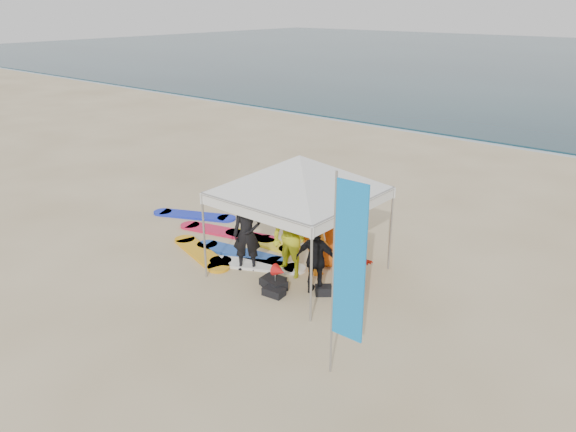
{
  "coord_description": "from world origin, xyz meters",
  "views": [
    {
      "loc": [
        7.89,
        -7.05,
        6.03
      ],
      "look_at": [
        -0.12,
        2.6,
        1.2
      ],
      "focal_mm": 35.0,
      "sensor_mm": 36.0,
      "label": 1
    }
  ],
  "objects_px": {
    "surfboard_spread": "(228,242)",
    "person_orange_b": "(332,236)",
    "person_orange_a": "(317,238)",
    "person_seated": "(357,268)",
    "person_black_a": "(247,234)",
    "person_black_b": "(317,260)",
    "person_yellow": "(289,239)",
    "canopy_tent": "(299,156)",
    "marker_pennant": "(279,271)",
    "feather_flag": "(348,265)"
  },
  "relations": [
    {
      "from": "person_yellow",
      "to": "feather_flag",
      "type": "bearing_deg",
      "value": -33.9
    },
    {
      "from": "person_black_b",
      "to": "person_black_a",
      "type": "bearing_deg",
      "value": -16.23
    },
    {
      "from": "person_black_a",
      "to": "person_black_b",
      "type": "height_order",
      "value": "person_black_a"
    },
    {
      "from": "person_orange_a",
      "to": "person_yellow",
      "type": "bearing_deg",
      "value": 67.57
    },
    {
      "from": "person_black_a",
      "to": "surfboard_spread",
      "type": "height_order",
      "value": "person_black_a"
    },
    {
      "from": "feather_flag",
      "to": "person_black_a",
      "type": "bearing_deg",
      "value": 154.27
    },
    {
      "from": "person_black_a",
      "to": "person_yellow",
      "type": "xyz_separation_m",
      "value": [
        0.98,
        0.38,
        0.03
      ]
    },
    {
      "from": "person_yellow",
      "to": "person_black_a",
      "type": "bearing_deg",
      "value": -155.98
    },
    {
      "from": "person_black_a",
      "to": "marker_pennant",
      "type": "relative_size",
      "value": 2.83
    },
    {
      "from": "person_orange_a",
      "to": "person_seated",
      "type": "relative_size",
      "value": 1.85
    },
    {
      "from": "person_black_a",
      "to": "person_orange_b",
      "type": "xyz_separation_m",
      "value": [
        1.45,
        1.42,
        -0.11
      ]
    },
    {
      "from": "feather_flag",
      "to": "surfboard_spread",
      "type": "distance_m",
      "value": 6.6
    },
    {
      "from": "person_yellow",
      "to": "person_seated",
      "type": "relative_size",
      "value": 1.93
    },
    {
      "from": "person_black_b",
      "to": "canopy_tent",
      "type": "xyz_separation_m",
      "value": [
        -0.91,
        0.52,
        2.05
      ]
    },
    {
      "from": "person_yellow",
      "to": "person_orange_b",
      "type": "xyz_separation_m",
      "value": [
        0.47,
        1.04,
        -0.14
      ]
    },
    {
      "from": "person_black_a",
      "to": "person_yellow",
      "type": "bearing_deg",
      "value": -17.18
    },
    {
      "from": "canopy_tent",
      "to": "surfboard_spread",
      "type": "xyz_separation_m",
      "value": [
        -2.52,
        0.16,
        -2.81
      ]
    },
    {
      "from": "person_orange_a",
      "to": "person_orange_b",
      "type": "distance_m",
      "value": 0.55
    },
    {
      "from": "canopy_tent",
      "to": "marker_pennant",
      "type": "height_order",
      "value": "canopy_tent"
    },
    {
      "from": "person_orange_b",
      "to": "person_seated",
      "type": "distance_m",
      "value": 1.26
    },
    {
      "from": "person_orange_b",
      "to": "feather_flag",
      "type": "bearing_deg",
      "value": 104.66
    },
    {
      "from": "person_orange_a",
      "to": "person_black_b",
      "type": "relative_size",
      "value": 1.13
    },
    {
      "from": "person_seated",
      "to": "feather_flag",
      "type": "bearing_deg",
      "value": -149.15
    },
    {
      "from": "surfboard_spread",
      "to": "person_orange_a",
      "type": "bearing_deg",
      "value": 1.78
    },
    {
      "from": "person_yellow",
      "to": "person_black_b",
      "type": "bearing_deg",
      "value": -12.1
    },
    {
      "from": "canopy_tent",
      "to": "feather_flag",
      "type": "distance_m",
      "value": 4.1
    },
    {
      "from": "person_black_b",
      "to": "marker_pennant",
      "type": "relative_size",
      "value": 2.49
    },
    {
      "from": "person_orange_a",
      "to": "surfboard_spread",
      "type": "distance_m",
      "value": 2.99
    },
    {
      "from": "person_seated",
      "to": "person_orange_b",
      "type": "bearing_deg",
      "value": 64.3
    },
    {
      "from": "person_yellow",
      "to": "surfboard_spread",
      "type": "height_order",
      "value": "person_yellow"
    },
    {
      "from": "person_orange_b",
      "to": "marker_pennant",
      "type": "distance_m",
      "value": 1.82
    },
    {
      "from": "person_orange_a",
      "to": "marker_pennant",
      "type": "bearing_deg",
      "value": 103.22
    },
    {
      "from": "person_yellow",
      "to": "person_orange_b",
      "type": "relative_size",
      "value": 1.18
    },
    {
      "from": "person_yellow",
      "to": "person_orange_b",
      "type": "bearing_deg",
      "value": 68.57
    },
    {
      "from": "person_black_b",
      "to": "marker_pennant",
      "type": "distance_m",
      "value": 0.86
    },
    {
      "from": "person_black_a",
      "to": "person_seated",
      "type": "xyz_separation_m",
      "value": [
        2.54,
        0.86,
        -0.42
      ]
    },
    {
      "from": "person_black_a",
      "to": "person_orange_a",
      "type": "relative_size",
      "value": 1.01
    },
    {
      "from": "marker_pennant",
      "to": "feather_flag",
      "type": "bearing_deg",
      "value": -29.91
    },
    {
      "from": "person_orange_a",
      "to": "person_seated",
      "type": "bearing_deg",
      "value": -163.76
    },
    {
      "from": "surfboard_spread",
      "to": "person_orange_b",
      "type": "bearing_deg",
      "value": 12.16
    },
    {
      "from": "person_orange_b",
      "to": "person_seated",
      "type": "relative_size",
      "value": 1.64
    },
    {
      "from": "person_orange_b",
      "to": "person_black_a",
      "type": "bearing_deg",
      "value": 20.87
    },
    {
      "from": "person_yellow",
      "to": "marker_pennant",
      "type": "relative_size",
      "value": 2.93
    },
    {
      "from": "person_yellow",
      "to": "marker_pennant",
      "type": "height_order",
      "value": "person_yellow"
    },
    {
      "from": "canopy_tent",
      "to": "feather_flag",
      "type": "xyz_separation_m",
      "value": [
        3.07,
        -2.62,
        -0.71
      ]
    },
    {
      "from": "person_orange_b",
      "to": "person_seated",
      "type": "bearing_deg",
      "value": 129.17
    },
    {
      "from": "person_black_a",
      "to": "person_orange_b",
      "type": "height_order",
      "value": "person_black_a"
    },
    {
      "from": "surfboard_spread",
      "to": "person_black_b",
      "type": "bearing_deg",
      "value": -11.23
    },
    {
      "from": "person_orange_b",
      "to": "surfboard_spread",
      "type": "relative_size",
      "value": 0.28
    },
    {
      "from": "person_orange_a",
      "to": "feather_flag",
      "type": "bearing_deg",
      "value": 150.94
    }
  ]
}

